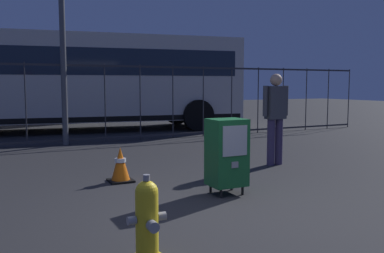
% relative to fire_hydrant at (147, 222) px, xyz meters
% --- Properties ---
extents(ground_plane, '(60.00, 60.00, 0.00)m').
position_rel_fire_hydrant_xyz_m(ground_plane, '(1.07, 0.76, -0.35)').
color(ground_plane, '#262628').
extents(fire_hydrant, '(0.33, 0.32, 0.75)m').
position_rel_fire_hydrant_xyz_m(fire_hydrant, '(0.00, 0.00, 0.00)').
color(fire_hydrant, yellow).
rests_on(fire_hydrant, ground_plane).
extents(newspaper_box_primary, '(0.48, 0.42, 1.02)m').
position_rel_fire_hydrant_xyz_m(newspaper_box_primary, '(1.72, 1.60, 0.22)').
color(newspaper_box_primary, black).
rests_on(newspaper_box_primary, ground_plane).
extents(pedestrian, '(0.55, 0.22, 1.67)m').
position_rel_fire_hydrant_xyz_m(pedestrian, '(3.58, 2.99, 0.60)').
color(pedestrian, '#382D51').
rests_on(pedestrian, ground_plane).
extents(traffic_cone, '(0.36, 0.36, 0.53)m').
position_rel_fire_hydrant_xyz_m(traffic_cone, '(0.63, 2.93, -0.09)').
color(traffic_cone, black).
rests_on(traffic_cone, ground_plane).
extents(fence_barrier, '(18.03, 0.04, 2.00)m').
position_rel_fire_hydrant_xyz_m(fence_barrier, '(1.07, 7.38, 0.67)').
color(fence_barrier, '#2D2D33').
rests_on(fence_barrier, ground_plane).
extents(bus_near, '(10.75, 3.96, 3.00)m').
position_rel_fire_hydrant_xyz_m(bus_near, '(1.40, 10.38, 1.36)').
color(bus_near, beige).
rests_on(bus_near, ground_plane).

